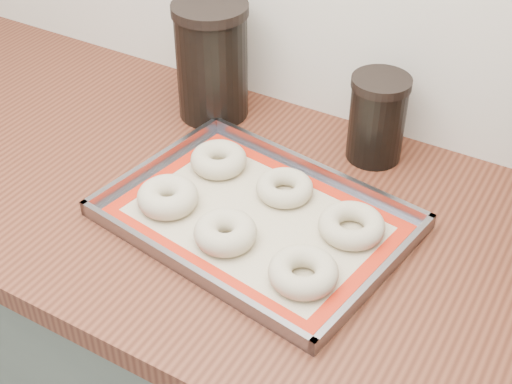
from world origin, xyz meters
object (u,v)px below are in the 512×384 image
Objects in this scene: bagel_front_left at (168,197)px; canister_left at (212,61)px; baking_tray at (256,218)px; bagel_back_mid at (285,188)px; bagel_front_right at (303,272)px; bagel_back_right at (352,225)px; bagel_back_left at (219,160)px; bagel_front_mid at (225,232)px; canister_mid at (377,118)px.

bagel_front_left is 0.44× the size of canister_left.
bagel_front_left is at bearing -162.56° from baking_tray.
bagel_front_left is at bearing -140.95° from bagel_back_mid.
canister_left reaches higher than bagel_front_right.
canister_left is at bearing 152.71° from bagel_back_right.
baking_tray is 0.15m from bagel_back_left.
bagel_front_right is (0.14, -0.01, -0.00)m from bagel_front_mid.
bagel_front_left is 1.06× the size of bagel_back_mid.
canister_mid reaches higher than bagel_back_right.
bagel_front_mid is 0.39m from canister_left.
bagel_front_mid is 0.62× the size of canister_mid.
bagel_back_mid is at bearing 82.87° from baking_tray.
bagel_front_right reaches higher than bagel_back_right.
bagel_back_mid is at bearing 39.05° from bagel_front_left.
bagel_front_left is 1.03× the size of bagel_front_mid.
bagel_front_mid is 0.15m from bagel_back_mid.
bagel_front_left is 0.96× the size of bagel_back_right.
bagel_back_right is at bearing 17.42° from baking_tray.
baking_tray is 0.36m from canister_left.
canister_left is (-0.22, 0.31, 0.09)m from bagel_front_mid.
bagel_front_mid is at bearing -54.30° from canister_left.
bagel_front_left is 0.63× the size of canister_mid.
bagel_front_right is at bearing -97.52° from bagel_back_right.
bagel_front_left is at bearing 171.49° from bagel_front_right.
bagel_front_right is (0.13, -0.08, 0.01)m from baking_tray.
canister_left is 1.42× the size of canister_mid.
bagel_back_mid is (0.01, 0.08, 0.01)m from baking_tray.
canister_mid reaches higher than bagel_front_mid.
baking_tray is at bearing -45.60° from canister_left.
canister_left is (-0.37, 0.33, 0.09)m from bagel_front_right.
canister_left is at bearing 108.84° from bagel_front_left.
baking_tray is at bearing -97.13° from bagel_back_mid.
bagel_back_left is at bearing -140.70° from canister_mid.
bagel_back_left reaches higher than baking_tray.
bagel_front_left is 0.19m from bagel_back_mid.
bagel_back_left is 0.14m from bagel_back_mid.
bagel_front_mid is 0.95× the size of bagel_front_right.
bagel_front_left reaches higher than baking_tray.
canister_left is (-0.10, 0.29, 0.09)m from bagel_front_left.
bagel_front_mid is 0.19m from bagel_back_left.
bagel_back_right is at bearing 82.48° from bagel_front_right.
canister_left reaches higher than bagel_back_right.
baking_tray is at bearing 146.68° from bagel_front_right.
bagel_front_mid is at bearing -101.13° from baking_tray.
bagel_back_mid is 0.31m from canister_left.
bagel_front_mid is (0.13, -0.03, -0.00)m from bagel_front_left.
bagel_back_right is 0.66× the size of canister_mid.
bagel_front_right is at bearing -53.82° from bagel_back_mid.
canister_mid is (0.10, 0.33, 0.06)m from bagel_front_mid.
bagel_back_left is at bearing 125.78° from bagel_front_mid.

